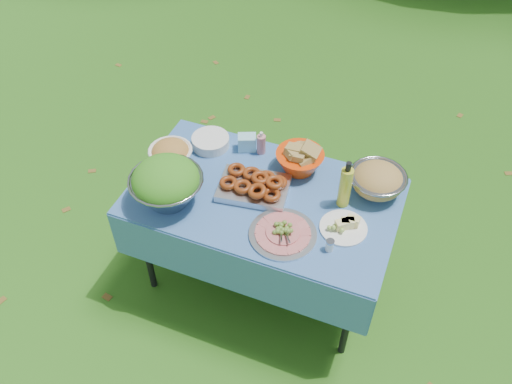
% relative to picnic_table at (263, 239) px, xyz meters
% --- Properties ---
extents(ground, '(80.00, 80.00, 0.00)m').
position_rel_picnic_table_xyz_m(ground, '(0.00, 0.00, -0.38)').
color(ground, '#1A3C0B').
rests_on(ground, ground).
extents(picnic_table, '(1.46, 0.86, 0.76)m').
position_rel_picnic_table_xyz_m(picnic_table, '(0.00, 0.00, 0.00)').
color(picnic_table, '#719CD9').
rests_on(picnic_table, ground).
extents(salad_bowl, '(0.46, 0.46, 0.26)m').
position_rel_picnic_table_xyz_m(salad_bowl, '(-0.47, -0.22, 0.51)').
color(salad_bowl, '#989AA1').
rests_on(salad_bowl, picnic_table).
extents(pasta_bowl_white, '(0.32, 0.32, 0.14)m').
position_rel_picnic_table_xyz_m(pasta_bowl_white, '(-0.60, 0.06, 0.45)').
color(pasta_bowl_white, white).
rests_on(pasta_bowl_white, picnic_table).
extents(plate_stack, '(0.26, 0.26, 0.06)m').
position_rel_picnic_table_xyz_m(plate_stack, '(-0.45, 0.27, 0.41)').
color(plate_stack, white).
rests_on(plate_stack, picnic_table).
extents(wipes_box, '(0.13, 0.11, 0.10)m').
position_rel_picnic_table_xyz_m(wipes_box, '(-0.23, 0.33, 0.43)').
color(wipes_box, '#97DFF6').
rests_on(wipes_box, picnic_table).
extents(sanitizer_bottle, '(0.07, 0.07, 0.15)m').
position_rel_picnic_table_xyz_m(sanitizer_bottle, '(-0.14, 0.33, 0.46)').
color(sanitizer_bottle, '#CA7B83').
rests_on(sanitizer_bottle, picnic_table).
extents(bread_bowl, '(0.36, 0.36, 0.18)m').
position_rel_picnic_table_xyz_m(bread_bowl, '(0.12, 0.27, 0.47)').
color(bread_bowl, '#ED3D07').
rests_on(bread_bowl, picnic_table).
extents(pasta_bowl_steel, '(0.41, 0.41, 0.17)m').
position_rel_picnic_table_xyz_m(pasta_bowl_steel, '(0.56, 0.26, 0.46)').
color(pasta_bowl_steel, '#989AA1').
rests_on(pasta_bowl_steel, picnic_table).
extents(fried_tray, '(0.42, 0.32, 0.09)m').
position_rel_picnic_table_xyz_m(fried_tray, '(-0.06, 0.01, 0.43)').
color(fried_tray, silver).
rests_on(fried_tray, picnic_table).
extents(charcuterie_platter, '(0.44, 0.44, 0.08)m').
position_rel_picnic_table_xyz_m(charcuterie_platter, '(0.19, -0.22, 0.42)').
color(charcuterie_platter, silver).
rests_on(charcuterie_platter, picnic_table).
extents(oil_bottle, '(0.08, 0.08, 0.30)m').
position_rel_picnic_table_xyz_m(oil_bottle, '(0.42, 0.10, 0.53)').
color(oil_bottle, gold).
rests_on(oil_bottle, picnic_table).
extents(cheese_plate, '(0.28, 0.28, 0.07)m').
position_rel_picnic_table_xyz_m(cheese_plate, '(0.47, -0.07, 0.41)').
color(cheese_plate, white).
rests_on(cheese_plate, picnic_table).
extents(shaker, '(0.05, 0.05, 0.07)m').
position_rel_picnic_table_xyz_m(shaker, '(0.44, -0.23, 0.41)').
color(shaker, white).
rests_on(shaker, picnic_table).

